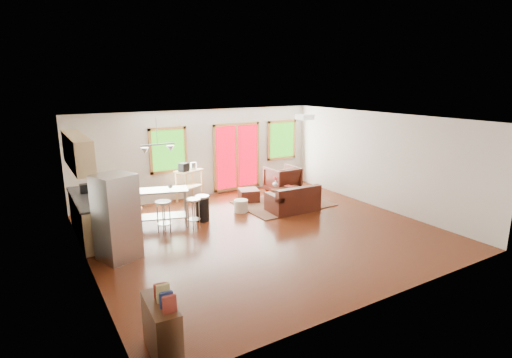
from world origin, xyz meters
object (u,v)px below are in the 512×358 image
armchair (282,178)px  ottoman (249,195)px  loveseat (293,201)px  coffee_table (289,190)px  rug (283,203)px  island (158,201)px  kitchen_cart (188,175)px  refrigerator (117,217)px

armchair → ottoman: bearing=10.0°
loveseat → coffee_table: bearing=64.3°
rug → armchair: bearing=56.7°
coffee_table → ottoman: (-1.04, 0.55, -0.13)m
loveseat → ottoman: 1.50m
ottoman → island: bearing=-167.5°
loveseat → island: 3.55m
island → kitchen_cart: bearing=48.2°
armchair → coffee_table: bearing=66.6°
coffee_table → armchair: armchair is taller
refrigerator → rug: bearing=-5.0°
coffee_table → kitchen_cart: bearing=149.3°
rug → coffee_table: bearing=28.2°
rug → ottoman: size_ratio=4.52×
island → ottoman: bearing=12.5°
loveseat → refrigerator: refrigerator is taller
island → loveseat: bearing=-12.2°
coffee_table → rug: bearing=-151.8°
rug → coffee_table: 0.47m
kitchen_cart → loveseat: bearing=-48.5°
loveseat → rug: bearing=81.2°
coffee_table → armchair: bearing=67.8°
ottoman → island: size_ratio=0.35×
rug → armchair: (0.65, 0.99, 0.45)m
loveseat → armchair: (0.78, 1.65, 0.18)m
ottoman → rug: bearing=-44.8°
rug → island: 3.64m
rug → ottoman: (-0.72, 0.71, 0.17)m
refrigerator → island: size_ratio=1.11×
loveseat → kitchen_cart: size_ratio=1.18×
armchair → ottoman: 1.42m
armchair → kitchen_cart: 2.93m
coffee_table → ottoman: bearing=152.2°
rug → kitchen_cart: (-2.18, 1.65, 0.78)m
refrigerator → loveseat: bearing=-12.5°
ottoman → loveseat: bearing=-67.0°
rug → island: bearing=178.7°
kitchen_cart → rug: bearing=-37.1°
rug → kitchen_cart: bearing=142.9°
armchair → refrigerator: bearing=21.4°
rug → kitchen_cart: size_ratio=2.13×
coffee_table → ottoman: size_ratio=1.74×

